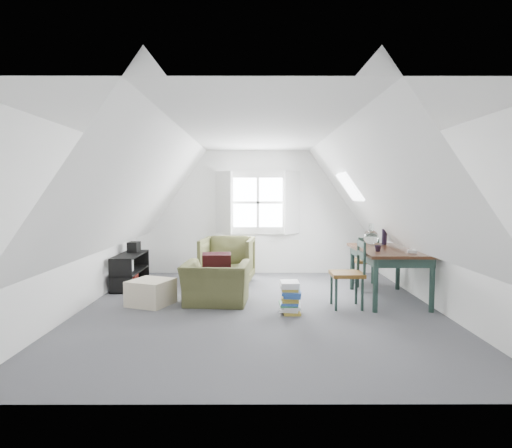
{
  "coord_description": "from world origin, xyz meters",
  "views": [
    {
      "loc": [
        -0.06,
        -5.96,
        1.64
      ],
      "look_at": [
        -0.04,
        0.6,
        1.16
      ],
      "focal_mm": 30.0,
      "sensor_mm": 36.0,
      "label": 1
    }
  ],
  "objects_px": {
    "armchair_far": "(228,283)",
    "dining_chair_near": "(349,273)",
    "media_shelf": "(130,272)",
    "magazine_stack": "(290,297)",
    "ottoman": "(151,292)",
    "armchair_near": "(216,304)",
    "dining_chair_far": "(366,260)",
    "dining_table": "(388,256)"
  },
  "relations": [
    {
      "from": "armchair_far",
      "to": "dining_chair_near",
      "type": "height_order",
      "value": "dining_chair_near"
    },
    {
      "from": "media_shelf",
      "to": "magazine_stack",
      "type": "distance_m",
      "value": 3.13
    },
    {
      "from": "armchair_far",
      "to": "ottoman",
      "type": "bearing_deg",
      "value": -118.45
    },
    {
      "from": "armchair_near",
      "to": "magazine_stack",
      "type": "relative_size",
      "value": 2.19
    },
    {
      "from": "armchair_near",
      "to": "dining_chair_far",
      "type": "height_order",
      "value": "dining_chair_far"
    },
    {
      "from": "armchair_far",
      "to": "dining_table",
      "type": "height_order",
      "value": "dining_table"
    },
    {
      "from": "dining_table",
      "to": "magazine_stack",
      "type": "bearing_deg",
      "value": -158.74
    },
    {
      "from": "dining_table",
      "to": "dining_chair_far",
      "type": "xyz_separation_m",
      "value": [
        -0.08,
        0.98,
        -0.23
      ]
    },
    {
      "from": "armchair_near",
      "to": "ottoman",
      "type": "bearing_deg",
      "value": 8.01
    },
    {
      "from": "dining_chair_near",
      "to": "media_shelf",
      "type": "relative_size",
      "value": 0.85
    },
    {
      "from": "media_shelf",
      "to": "dining_table",
      "type": "bearing_deg",
      "value": -13.08
    },
    {
      "from": "armchair_far",
      "to": "ottoman",
      "type": "relative_size",
      "value": 1.69
    },
    {
      "from": "ottoman",
      "to": "dining_chair_far",
      "type": "bearing_deg",
      "value": 20.08
    },
    {
      "from": "magazine_stack",
      "to": "dining_chair_far",
      "type": "bearing_deg",
      "value": 49.4
    },
    {
      "from": "armchair_far",
      "to": "dining_chair_far",
      "type": "xyz_separation_m",
      "value": [
        2.46,
        -0.2,
        0.46
      ]
    },
    {
      "from": "dining_table",
      "to": "media_shelf",
      "type": "relative_size",
      "value": 1.39
    },
    {
      "from": "ottoman",
      "to": "media_shelf",
      "type": "distance_m",
      "value": 1.35
    },
    {
      "from": "armchair_far",
      "to": "magazine_stack",
      "type": "relative_size",
      "value": 2.16
    },
    {
      "from": "dining_chair_near",
      "to": "media_shelf",
      "type": "distance_m",
      "value": 3.79
    },
    {
      "from": "armchair_near",
      "to": "dining_table",
      "type": "height_order",
      "value": "dining_table"
    },
    {
      "from": "armchair_far",
      "to": "dining_chair_near",
      "type": "distance_m",
      "value": 2.51
    },
    {
      "from": "armchair_far",
      "to": "dining_chair_far",
      "type": "relative_size",
      "value": 1.07
    },
    {
      "from": "dining_table",
      "to": "dining_chair_near",
      "type": "relative_size",
      "value": 1.64
    },
    {
      "from": "armchair_near",
      "to": "media_shelf",
      "type": "xyz_separation_m",
      "value": [
        -1.61,
        1.13,
        0.26
      ]
    },
    {
      "from": "ottoman",
      "to": "dining_table",
      "type": "relative_size",
      "value": 0.35
    },
    {
      "from": "armchair_far",
      "to": "magazine_stack",
      "type": "distance_m",
      "value": 2.17
    },
    {
      "from": "ottoman",
      "to": "dining_chair_far",
      "type": "relative_size",
      "value": 0.63
    },
    {
      "from": "ottoman",
      "to": "dining_chair_far",
      "type": "height_order",
      "value": "dining_chair_far"
    },
    {
      "from": "dining_table",
      "to": "armchair_near",
      "type": "bearing_deg",
      "value": -178.89
    },
    {
      "from": "dining_chair_far",
      "to": "dining_table",
      "type": "bearing_deg",
      "value": 99.67
    },
    {
      "from": "armchair_far",
      "to": "dining_chair_near",
      "type": "xyz_separation_m",
      "value": [
        1.85,
        -1.62,
        0.5
      ]
    },
    {
      "from": "armchair_near",
      "to": "armchair_far",
      "type": "distance_m",
      "value": 1.43
    },
    {
      "from": "armchair_far",
      "to": "dining_table",
      "type": "relative_size",
      "value": 0.59
    },
    {
      "from": "armchair_near",
      "to": "dining_table",
      "type": "bearing_deg",
      "value": -169.76
    },
    {
      "from": "dining_table",
      "to": "magazine_stack",
      "type": "relative_size",
      "value": 3.64
    },
    {
      "from": "dining_chair_near",
      "to": "dining_chair_far",
      "type": "bearing_deg",
      "value": 152.0
    },
    {
      "from": "armchair_far",
      "to": "armchair_near",
      "type": "bearing_deg",
      "value": -86.65
    },
    {
      "from": "armchair_near",
      "to": "dining_table",
      "type": "relative_size",
      "value": 0.6
    },
    {
      "from": "armchair_near",
      "to": "dining_chair_far",
      "type": "relative_size",
      "value": 1.08
    },
    {
      "from": "dining_table",
      "to": "magazine_stack",
      "type": "distance_m",
      "value": 1.79
    },
    {
      "from": "ottoman",
      "to": "media_shelf",
      "type": "height_order",
      "value": "media_shelf"
    },
    {
      "from": "dining_chair_far",
      "to": "media_shelf",
      "type": "height_order",
      "value": "dining_chair_far"
    }
  ]
}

